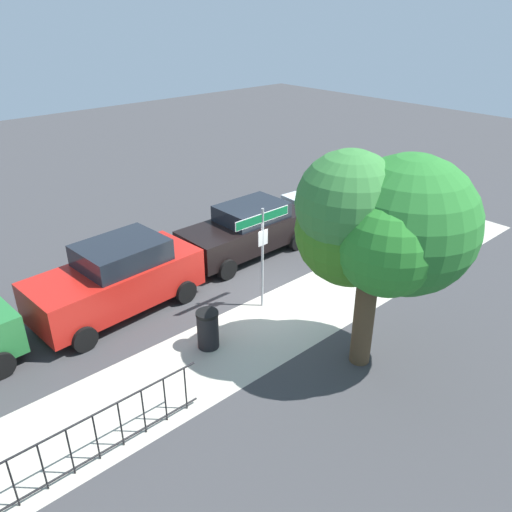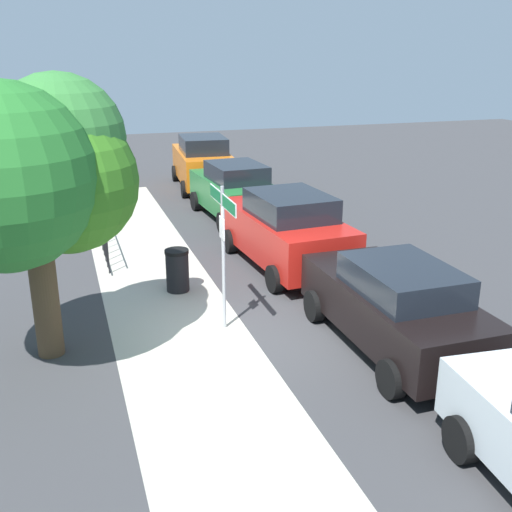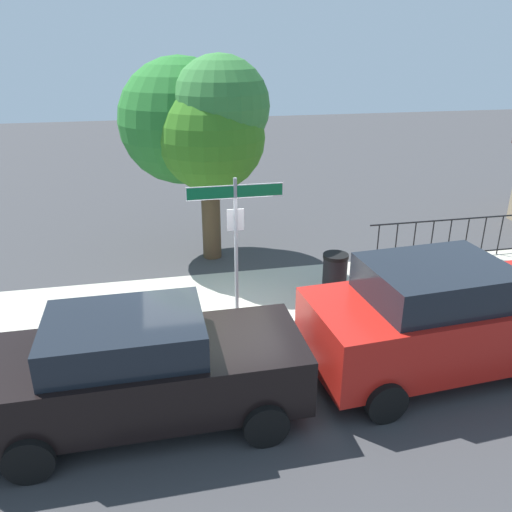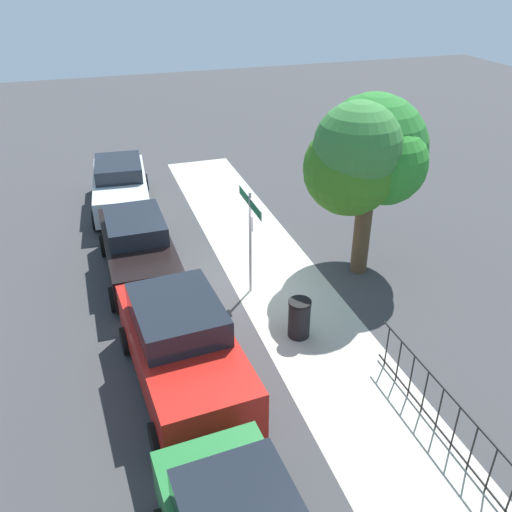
{
  "view_description": "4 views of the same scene",
  "coord_description": "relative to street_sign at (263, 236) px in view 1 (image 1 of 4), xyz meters",
  "views": [
    {
      "loc": [
        8.65,
        9.17,
        7.51
      ],
      "look_at": [
        0.19,
        -0.26,
        1.16
      ],
      "focal_mm": 35.58,
      "sensor_mm": 36.0,
      "label": 1
    },
    {
      "loc": [
        -10.16,
        3.23,
        5.29
      ],
      "look_at": [
        -0.17,
        -0.02,
        1.7
      ],
      "focal_mm": 42.92,
      "sensor_mm": 36.0,
      "label": 2
    },
    {
      "loc": [
        -0.97,
        -8.66,
        5.15
      ],
      "look_at": [
        0.86,
        0.0,
        1.47
      ],
      "focal_mm": 36.31,
      "sensor_mm": 36.0,
      "label": 3
    },
    {
      "loc": [
        12.34,
        -3.3,
        8.07
      ],
      "look_at": [
        0.98,
        0.42,
        1.3
      ],
      "focal_mm": 38.02,
      "sensor_mm": 36.0,
      "label": 4
    }
  ],
  "objects": [
    {
      "name": "car_black",
      "position": [
        -1.8,
        -2.71,
        -1.23
      ],
      "size": [
        4.47,
        1.99,
        1.7
      ],
      "rotation": [
        0.0,
        0.0,
        0.01
      ],
      "color": "black",
      "rests_on": "ground_plane"
    },
    {
      "name": "street_sign",
      "position": [
        0.0,
        0.0,
        0.0
      ],
      "size": [
        1.8,
        0.07,
        2.87
      ],
      "color": "#9EA0A5",
      "rests_on": "ground_plane"
    },
    {
      "name": "ground_plane",
      "position": [
        -0.55,
        -0.4,
        -2.1
      ],
      "size": [
        60.0,
        60.0,
        0.0
      ],
      "primitive_type": "plane",
      "color": "#38383A"
    },
    {
      "name": "trash_bin",
      "position": [
        2.23,
        0.5,
        -1.6
      ],
      "size": [
        0.55,
        0.55,
        0.98
      ],
      "color": "black",
      "rests_on": "ground_plane"
    },
    {
      "name": "car_red",
      "position": [
        3.0,
        -2.42,
        -1.12
      ],
      "size": [
        4.64,
        2.37,
        1.94
      ],
      "rotation": [
        0.0,
        0.0,
        0.07
      ],
      "color": "#B41B14",
      "rests_on": "ground_plane"
    },
    {
      "name": "car_silver",
      "position": [
        -6.6,
        -2.7,
        -1.24
      ],
      "size": [
        4.62,
        2.28,
        1.67
      ],
      "rotation": [
        0.0,
        0.0,
        -0.08
      ],
      "color": "silver",
      "rests_on": "ground_plane"
    },
    {
      "name": "iron_fence",
      "position": [
        6.26,
        1.9,
        -1.54
      ],
      "size": [
        5.32,
        0.04,
        1.07
      ],
      "color": "black",
      "rests_on": "ground_plane"
    },
    {
      "name": "shade_tree",
      "position": [
        -0.27,
        3.3,
        1.26
      ],
      "size": [
        3.42,
        3.65,
        4.94
      ],
      "color": "#4C3B26",
      "rests_on": "ground_plane"
    },
    {
      "name": "sidewalk_strip",
      "position": [
        1.45,
        0.9,
        -2.1
      ],
      "size": [
        24.0,
        2.6,
        0.0
      ],
      "primitive_type": "cube",
      "color": "#B3AF9F",
      "rests_on": "ground_plane"
    }
  ]
}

